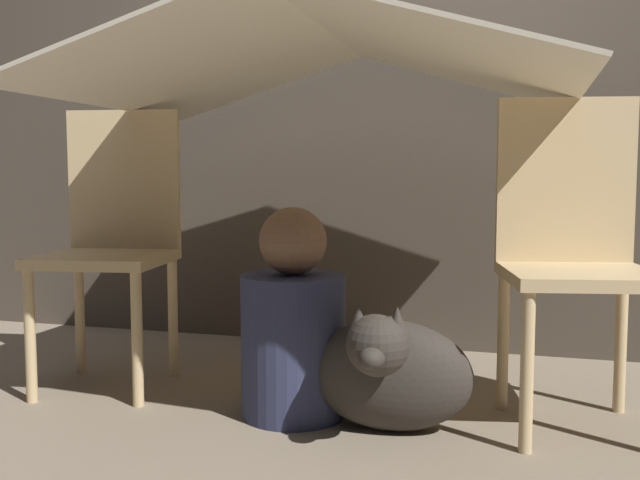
{
  "coord_description": "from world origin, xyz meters",
  "views": [
    {
      "loc": [
        0.61,
        -2.04,
        0.74
      ],
      "look_at": [
        0.0,
        0.12,
        0.54
      ],
      "focal_mm": 40.0,
      "sensor_mm": 36.0,
      "label": 1
    }
  ],
  "objects_px": {
    "chair_left": "(113,234)",
    "person_front": "(293,328)",
    "chair_right": "(573,245)",
    "dog": "(388,371)"
  },
  "relations": [
    {
      "from": "chair_left",
      "to": "dog",
      "type": "xyz_separation_m",
      "value": [
        1.04,
        -0.25,
        -0.35
      ]
    },
    {
      "from": "chair_right",
      "to": "dog",
      "type": "relative_size",
      "value": 2.03
    },
    {
      "from": "chair_right",
      "to": "person_front",
      "type": "bearing_deg",
      "value": -179.34
    },
    {
      "from": "chair_left",
      "to": "dog",
      "type": "distance_m",
      "value": 1.13
    },
    {
      "from": "chair_right",
      "to": "dog",
      "type": "xyz_separation_m",
      "value": [
        -0.51,
        -0.25,
        -0.35
      ]
    },
    {
      "from": "dog",
      "to": "chair_left",
      "type": "bearing_deg",
      "value": 166.55
    },
    {
      "from": "chair_left",
      "to": "person_front",
      "type": "distance_m",
      "value": 0.8
    },
    {
      "from": "person_front",
      "to": "dog",
      "type": "height_order",
      "value": "person_front"
    },
    {
      "from": "chair_left",
      "to": "chair_right",
      "type": "relative_size",
      "value": 1.0
    },
    {
      "from": "chair_right",
      "to": "person_front",
      "type": "xyz_separation_m",
      "value": [
        -0.82,
        -0.17,
        -0.26
      ]
    }
  ]
}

